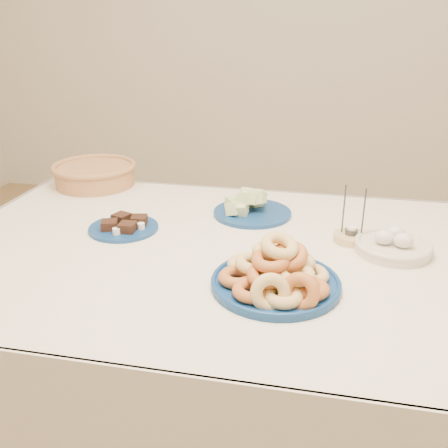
{
  "coord_description": "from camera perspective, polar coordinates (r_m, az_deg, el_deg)",
  "views": [
    {
      "loc": [
        0.26,
        -1.27,
        1.37
      ],
      "look_at": [
        0.0,
        -0.05,
        0.85
      ],
      "focal_mm": 40.0,
      "sensor_mm": 36.0,
      "label": 1
    }
  ],
  "objects": [
    {
      "name": "brownie_plate",
      "position": [
        1.6,
        -11.38,
        -0.24
      ],
      "size": [
        0.23,
        0.23,
        0.04
      ],
      "rotation": [
        0.0,
        0.0,
        0.04
      ],
      "color": "navy",
      "rests_on": "dining_table"
    },
    {
      "name": "dining_table",
      "position": [
        1.49,
        0.4,
        -6.62
      ],
      "size": [
        1.71,
        1.11,
        0.75
      ],
      "color": "brown",
      "rests_on": "ground"
    },
    {
      "name": "wicker_basket",
      "position": [
        2.05,
        -14.56,
        5.61
      ],
      "size": [
        0.37,
        0.37,
        0.09
      ],
      "rotation": [
        0.0,
        0.0,
        -0.12
      ],
      "color": "#95623B",
      "rests_on": "dining_table"
    },
    {
      "name": "egg_bowl",
      "position": [
        1.49,
        18.75,
        -2.3
      ],
      "size": [
        0.22,
        0.22,
        0.07
      ],
      "rotation": [
        0.0,
        0.0,
        -0.02
      ],
      "color": "beige",
      "rests_on": "dining_table"
    },
    {
      "name": "candle_holder",
      "position": [
        1.53,
        14.3,
        -1.38
      ],
      "size": [
        0.13,
        0.13,
        0.17
      ],
      "rotation": [
        0.0,
        0.0,
        -0.35
      ],
      "color": "tan",
      "rests_on": "dining_table"
    },
    {
      "name": "melon_plate",
      "position": [
        1.68,
        2.92,
        2.01
      ],
      "size": [
        0.31,
        0.31,
        0.09
      ],
      "rotation": [
        0.0,
        0.0,
        -0.2
      ],
      "color": "navy",
      "rests_on": "dining_table"
    },
    {
      "name": "donut_platter",
      "position": [
        1.23,
        6.03,
        -5.82
      ],
      "size": [
        0.36,
        0.36,
        0.15
      ],
      "rotation": [
        0.0,
        0.0,
        0.13
      ],
      "color": "navy",
      "rests_on": "dining_table"
    },
    {
      "name": "ground",
      "position": [
        1.89,
        0.34,
        -23.96
      ],
      "size": [
        5.0,
        5.0,
        0.0
      ],
      "primitive_type": "plane",
      "color": "olive",
      "rests_on": "ground"
    }
  ]
}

